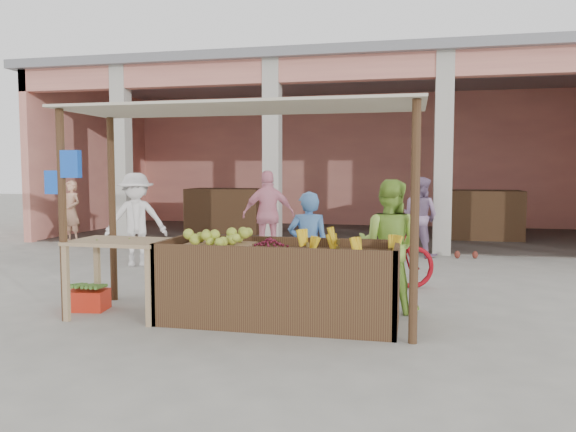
% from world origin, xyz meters
% --- Properties ---
extents(ground, '(60.00, 60.00, 0.00)m').
position_xyz_m(ground, '(0.00, 0.00, 0.00)').
color(ground, gray).
rests_on(ground, ground).
extents(market_building, '(14.40, 6.40, 4.20)m').
position_xyz_m(market_building, '(0.05, 8.93, 2.70)').
color(market_building, '#E78E78').
rests_on(market_building, ground).
extents(fruit_stall, '(2.60, 0.95, 0.80)m').
position_xyz_m(fruit_stall, '(0.50, 0.00, 0.40)').
color(fruit_stall, '#503920').
rests_on(fruit_stall, ground).
extents(stall_awning, '(4.09, 1.35, 2.39)m').
position_xyz_m(stall_awning, '(-0.01, 0.06, 1.98)').
color(stall_awning, '#503920').
rests_on(stall_awning, ground).
extents(banana_heap, '(0.98, 0.54, 0.18)m').
position_xyz_m(banana_heap, '(1.25, 0.05, 0.89)').
color(banana_heap, yellow).
rests_on(banana_heap, fruit_stall).
extents(melon_tray, '(0.75, 0.65, 0.20)m').
position_xyz_m(melon_tray, '(-0.18, -0.06, 0.89)').
color(melon_tray, '#916A4A').
rests_on(melon_tray, fruit_stall).
extents(berry_heap, '(0.47, 0.38, 0.15)m').
position_xyz_m(berry_heap, '(0.39, 0.04, 0.87)').
color(berry_heap, maroon).
rests_on(berry_heap, fruit_stall).
extents(side_table, '(1.11, 0.76, 0.89)m').
position_xyz_m(side_table, '(-1.32, -0.15, 0.75)').
color(side_table, tan).
rests_on(side_table, ground).
extents(papaya_pile, '(0.68, 0.39, 0.19)m').
position_xyz_m(papaya_pile, '(-1.32, -0.15, 0.99)').
color(papaya_pile, '#488D2E').
rests_on(papaya_pile, side_table).
extents(red_crate, '(0.51, 0.40, 0.24)m').
position_xyz_m(red_crate, '(-1.89, 0.04, 0.12)').
color(red_crate, red).
rests_on(red_crate, ground).
extents(plantain_bundle, '(0.35, 0.25, 0.07)m').
position_xyz_m(plantain_bundle, '(-1.89, 0.04, 0.28)').
color(plantain_bundle, '#4D812F').
rests_on(plantain_bundle, red_crate).
extents(produce_sacks, '(0.75, 0.46, 0.57)m').
position_xyz_m(produce_sacks, '(2.94, 5.21, 0.28)').
color(produce_sacks, maroon).
rests_on(produce_sacks, ground).
extents(vendor_blue, '(0.63, 0.50, 1.51)m').
position_xyz_m(vendor_blue, '(0.65, 0.96, 0.76)').
color(vendor_blue, '#497BBF').
rests_on(vendor_blue, ground).
extents(vendor_green, '(0.88, 0.63, 1.66)m').
position_xyz_m(vendor_green, '(1.66, 0.82, 0.83)').
color(vendor_green, '#A4D84D').
rests_on(vendor_green, ground).
extents(motorcycle, '(1.37, 1.98, 0.98)m').
position_xyz_m(motorcycle, '(1.41, 1.94, 0.49)').
color(motorcycle, maroon).
rests_on(motorcycle, ground).
extents(shopper_a, '(1.27, 1.00, 1.77)m').
position_xyz_m(shopper_a, '(-2.81, 3.05, 0.89)').
color(shopper_a, white).
rests_on(shopper_a, ground).
extents(shopper_b, '(1.19, 0.90, 1.80)m').
position_xyz_m(shopper_b, '(-0.75, 4.37, 0.90)').
color(shopper_b, pink).
rests_on(shopper_b, ground).
extents(shopper_e, '(0.67, 0.58, 1.51)m').
position_xyz_m(shopper_e, '(-5.89, 5.75, 0.76)').
color(shopper_e, '#F1AB84').
rests_on(shopper_e, ground).
extents(shopper_f, '(0.96, 0.85, 1.71)m').
position_xyz_m(shopper_f, '(2.07, 5.35, 0.85)').
color(shopper_f, gray).
rests_on(shopper_f, ground).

